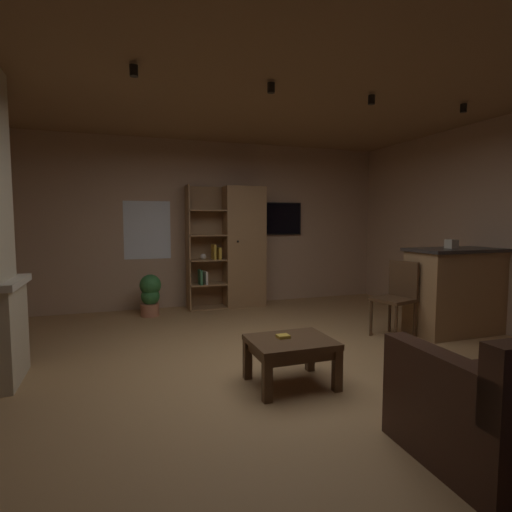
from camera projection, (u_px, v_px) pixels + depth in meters
The scene contains 16 objects.
floor at pixel (270, 369), 3.90m from camera, with size 6.37×6.16×0.02m, color #A37A4C.
wall_back at pixel (203, 224), 6.71m from camera, with size 6.49×0.06×2.71m, color tan.
ceiling at pixel (270, 77), 3.67m from camera, with size 6.37×6.16×0.02m, color #8E6B47.
window_pane_back at pixel (147, 230), 6.40m from camera, with size 0.72×0.01×0.92m, color white.
bookshelf_cabinet at pixel (239, 248), 6.66m from camera, with size 1.27×0.41×1.97m.
kitchen_bar_counter at pixel (461, 290), 5.11m from camera, with size 1.38×0.64×1.07m.
tissue_box at pixel (452, 244), 5.02m from camera, with size 0.12×0.12×0.11m, color #BFB299.
coffee_table at pixel (291, 349), 3.47m from camera, with size 0.70×0.58×0.40m.
table_book_0 at pixel (283, 336), 3.50m from camera, with size 0.10×0.09×0.03m, color gold.
dining_chair at pixel (398, 293), 4.94m from camera, with size 0.52×0.52×0.92m.
potted_floor_plant at pixel (150, 294), 6.02m from camera, with size 0.32×0.32×0.62m.
wall_mounted_tv at pixel (274, 219), 7.05m from camera, with size 1.00×0.06×0.56m.
track_light_spot_1 at pixel (134, 71), 3.31m from camera, with size 0.07×0.07×0.09m, color black.
track_light_spot_2 at pixel (271, 88), 3.73m from camera, with size 0.07×0.07×0.09m, color black.
track_light_spot_3 at pixel (372, 100), 4.10m from camera, with size 0.07×0.07×0.09m, color black.
track_light_spot_4 at pixel (464, 108), 4.41m from camera, with size 0.07×0.07×0.09m, color black.
Camera 1 is at (-1.37, -3.54, 1.41)m, focal length 28.38 mm.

